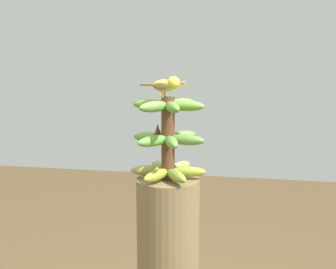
# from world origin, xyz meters

# --- Properties ---
(banana_bunch) EXTENTS (0.29, 0.30, 0.32)m
(banana_bunch) POSITION_xyz_m (-0.00, -0.00, 1.28)
(banana_bunch) COLOR brown
(banana_bunch) RESTS_ON banana_tree
(perched_bird) EXTENTS (0.06, 0.18, 0.08)m
(perched_bird) POSITION_xyz_m (0.01, -0.00, 1.49)
(perched_bird) COLOR #C68933
(perched_bird) RESTS_ON banana_bunch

